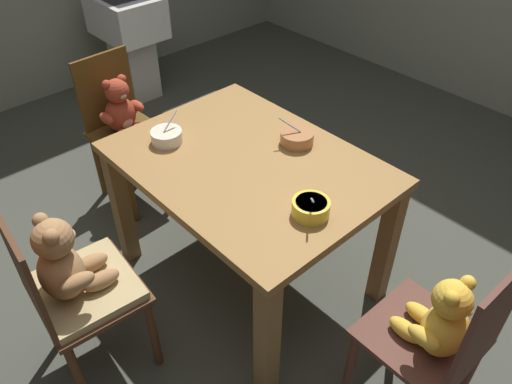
{
  "coord_description": "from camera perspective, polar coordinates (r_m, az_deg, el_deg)",
  "views": [
    {
      "loc": [
        1.31,
        -1.15,
        1.96
      ],
      "look_at": [
        0.0,
        0.05,
        0.52
      ],
      "focal_mm": 35.11,
      "sensor_mm": 36.0,
      "label": 1
    }
  ],
  "objects": [
    {
      "name": "sink_basin",
      "position": [
        4.07,
        -14.27,
        17.23
      ],
      "size": [
        0.54,
        0.41,
        0.78
      ],
      "color": "#B7B2A8",
      "rests_on": "ground_plane"
    },
    {
      "name": "dining_table",
      "position": [
        2.21,
        -0.95,
        1.07
      ],
      "size": [
        1.15,
        0.85,
        0.72
      ],
      "color": "olive",
      "rests_on": "ground_plane"
    },
    {
      "name": "teddy_chair_near_front",
      "position": [
        2.01,
        -20.39,
        -9.12
      ],
      "size": [
        0.44,
        0.42,
        0.88
      ],
      "rotation": [
        0.0,
        0.0,
        1.48
      ],
      "color": "#4C2E1B",
      "rests_on": "ground_plane"
    },
    {
      "name": "teddy_chair_near_right",
      "position": [
        1.87,
        20.31,
        -14.54
      ],
      "size": [
        0.39,
        0.38,
        0.92
      ],
      "rotation": [
        0.0,
        0.0,
        3.12
      ],
      "color": "brown",
      "rests_on": "ground_plane"
    },
    {
      "name": "porridge_bowl_terracotta_far_center",
      "position": [
        2.24,
        4.68,
        6.22
      ],
      "size": [
        0.15,
        0.15,
        0.13
      ],
      "color": "#B07244",
      "rests_on": "dining_table"
    },
    {
      "name": "ground_plane",
      "position": [
        2.64,
        -0.81,
        -9.51
      ],
      "size": [
        5.2,
        5.2,
        0.04
      ],
      "color": "#404239"
    },
    {
      "name": "porridge_bowl_white_near_left",
      "position": [
        2.28,
        -10.14,
        6.27
      ],
      "size": [
        0.14,
        0.15,
        0.13
      ],
      "color": "silver",
      "rests_on": "dining_table"
    },
    {
      "name": "porridge_bowl_yellow_near_right",
      "position": [
        1.86,
        6.26,
        -1.78
      ],
      "size": [
        0.14,
        0.14,
        0.13
      ],
      "color": "yellow",
      "rests_on": "dining_table"
    },
    {
      "name": "teddy_chair_near_left",
      "position": [
        2.92,
        -14.95,
        8.03
      ],
      "size": [
        0.41,
        0.38,
        0.85
      ],
      "rotation": [
        0.0,
        0.0,
        0.04
      ],
      "color": "#563915",
      "rests_on": "ground_plane"
    }
  ]
}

